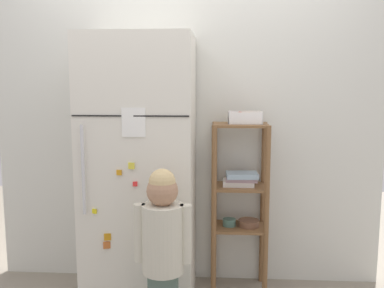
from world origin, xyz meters
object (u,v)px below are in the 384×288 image
pantry_shelf_unit (240,195)px  refrigerator (140,170)px  child_standing (163,238)px  fruit_bin (244,118)px

pantry_shelf_unit → refrigerator: bearing=-168.0°
refrigerator → pantry_shelf_unit: refrigerator is taller
child_standing → fruit_bin: fruit_bin is taller
child_standing → fruit_bin: (0.48, 0.65, 0.62)m
child_standing → pantry_shelf_unit: size_ratio=0.84×
pantry_shelf_unit → fruit_bin: bearing=17.9°
refrigerator → pantry_shelf_unit: 0.71m
child_standing → fruit_bin: size_ratio=4.31×
child_standing → fruit_bin: bearing=53.5°
fruit_bin → pantry_shelf_unit: bearing=-162.1°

